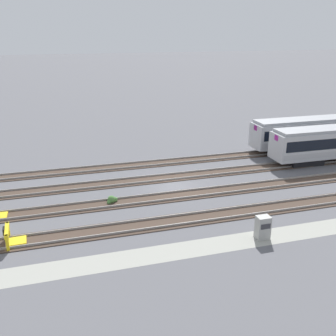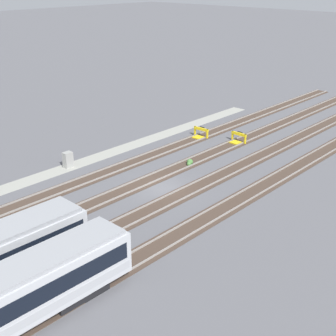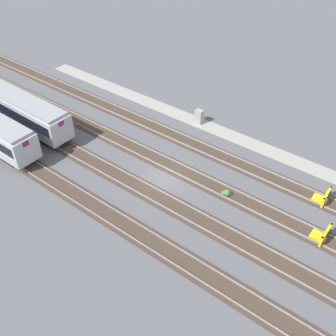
{
  "view_description": "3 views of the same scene",
  "coord_description": "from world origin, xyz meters",
  "px_view_note": "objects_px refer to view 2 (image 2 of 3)",
  "views": [
    {
      "loc": [
        -9.74,
        -31.04,
        13.33
      ],
      "look_at": [
        -0.67,
        0.0,
        1.8
      ],
      "focal_mm": 42.0,
      "sensor_mm": 36.0,
      "label": 1
    },
    {
      "loc": [
        27.87,
        26.54,
        18.25
      ],
      "look_at": [
        -0.67,
        0.0,
        1.8
      ],
      "focal_mm": 50.0,
      "sensor_mm": 36.0,
      "label": 2
    },
    {
      "loc": [
        -17.61,
        22.04,
        24.9
      ],
      "look_at": [
        -0.67,
        0.0,
        1.8
      ],
      "focal_mm": 42.0,
      "sensor_mm": 36.0,
      "label": 3
    }
  ],
  "objects_px": {
    "bumper_stop_nearest_track": "(200,133)",
    "bumper_stop_near_inner_track": "(237,138)",
    "electrical_cabinet": "(68,160)",
    "weed_clump": "(190,162)"
  },
  "relations": [
    {
      "from": "bumper_stop_nearest_track",
      "to": "weed_clump",
      "type": "xyz_separation_m",
      "value": [
        7.23,
        4.6,
        -0.27
      ]
    },
    {
      "from": "bumper_stop_near_inner_track",
      "to": "weed_clump",
      "type": "bearing_deg",
      "value": 1.83
    },
    {
      "from": "bumper_stop_nearest_track",
      "to": "weed_clump",
      "type": "height_order",
      "value": "bumper_stop_nearest_track"
    },
    {
      "from": "electrical_cabinet",
      "to": "bumper_stop_near_inner_track",
      "type": "bearing_deg",
      "value": 154.9
    },
    {
      "from": "bumper_stop_nearest_track",
      "to": "electrical_cabinet",
      "type": "xyz_separation_m",
      "value": [
        16.06,
        -3.93,
        0.29
      ]
    },
    {
      "from": "bumper_stop_nearest_track",
      "to": "electrical_cabinet",
      "type": "relative_size",
      "value": 1.26
    },
    {
      "from": "bumper_stop_near_inner_track",
      "to": "weed_clump",
      "type": "xyz_separation_m",
      "value": [
        8.78,
        0.28,
        -0.27
      ]
    },
    {
      "from": "bumper_stop_nearest_track",
      "to": "bumper_stop_near_inner_track",
      "type": "xyz_separation_m",
      "value": [
        -1.55,
        4.31,
        0.0
      ]
    },
    {
      "from": "electrical_cabinet",
      "to": "weed_clump",
      "type": "relative_size",
      "value": 1.74
    },
    {
      "from": "bumper_stop_nearest_track",
      "to": "electrical_cabinet",
      "type": "bearing_deg",
      "value": -13.76
    }
  ]
}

